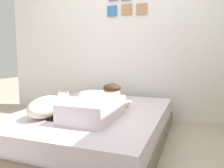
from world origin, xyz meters
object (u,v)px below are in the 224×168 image
object	(u,v)px
cell_phone	(54,119)
person_lying	(99,104)
coffee_cup	(120,101)
bed	(94,125)
dog	(49,106)
pillow	(96,94)

from	to	relation	value
cell_phone	person_lying	bearing A→B (deg)	40.28
coffee_cup	bed	bearing A→B (deg)	-114.01
coffee_cup	cell_phone	bearing A→B (deg)	-113.92
coffee_cup	cell_phone	distance (m)	0.90
dog	coffee_cup	size ratio (longest dim) A/B	4.60
bed	cell_phone	distance (m)	0.51
person_lying	coffee_cup	bearing A→B (deg)	86.27
bed	dog	distance (m)	0.54
person_lying	coffee_cup	xyz separation A→B (m)	(0.04, 0.54, -0.07)
dog	pillow	bearing A→B (deg)	87.07
pillow	person_lying	world-z (taller)	person_lying
bed	person_lying	bearing A→B (deg)	-50.57
cell_phone	pillow	bearing A→B (deg)	92.83
coffee_cup	person_lying	bearing A→B (deg)	-93.73
person_lying	cell_phone	xyz separation A→B (m)	(-0.33, -0.28, -0.10)
coffee_cup	cell_phone	size ratio (longest dim) A/B	0.89
bed	dog	world-z (taller)	dog
bed	dog	xyz separation A→B (m)	(-0.30, -0.37, 0.27)
pillow	cell_phone	bearing A→B (deg)	-87.17
pillow	cell_phone	distance (m)	1.07
person_lying	dog	xyz separation A→B (m)	(-0.43, -0.20, -0.00)
person_lying	cell_phone	bearing A→B (deg)	-139.72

